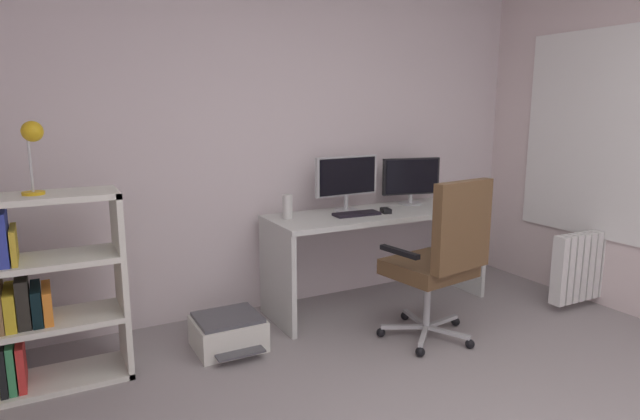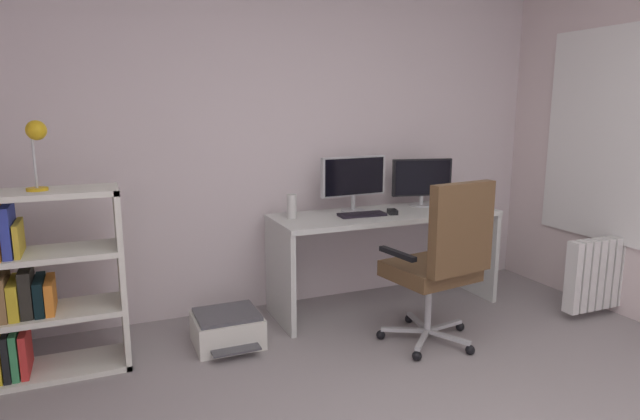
% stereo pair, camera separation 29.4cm
% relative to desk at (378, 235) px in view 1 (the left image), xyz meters
% --- Properties ---
extents(wall_back, '(4.40, 0.10, 2.72)m').
position_rel_desk_xyz_m(wall_back, '(-0.68, 0.42, 0.81)').
color(wall_back, silver).
rests_on(wall_back, ground).
extents(window_pane, '(0.01, 1.37, 1.47)m').
position_rel_desk_xyz_m(window_pane, '(1.52, -0.77, 0.74)').
color(window_pane, white).
extents(window_frame, '(0.02, 1.45, 1.55)m').
position_rel_desk_xyz_m(window_frame, '(1.51, -0.77, 0.74)').
color(window_frame, white).
extents(desk, '(1.70, 0.59, 0.73)m').
position_rel_desk_xyz_m(desk, '(0.00, 0.00, 0.00)').
color(desk, silver).
rests_on(desk, ground).
extents(monitor_main, '(0.53, 0.18, 0.41)m').
position_rel_desk_xyz_m(monitor_main, '(-0.20, 0.13, 0.43)').
color(monitor_main, '#B2B5B7').
rests_on(monitor_main, desk).
extents(monitor_secondary, '(0.48, 0.18, 0.37)m').
position_rel_desk_xyz_m(monitor_secondary, '(0.39, 0.13, 0.39)').
color(monitor_secondary, '#B2B5B7').
rests_on(monitor_secondary, desk).
extents(keyboard, '(0.35, 0.15, 0.02)m').
position_rel_desk_xyz_m(keyboard, '(-0.22, -0.05, 0.19)').
color(keyboard, black).
rests_on(keyboard, desk).
extents(computer_mouse, '(0.08, 0.11, 0.03)m').
position_rel_desk_xyz_m(computer_mouse, '(0.02, -0.07, 0.20)').
color(computer_mouse, black).
rests_on(computer_mouse, desk).
extents(desktop_speaker, '(0.07, 0.07, 0.17)m').
position_rel_desk_xyz_m(desktop_speaker, '(-0.71, 0.08, 0.26)').
color(desktop_speaker, silver).
rests_on(desktop_speaker, desk).
extents(office_chair, '(0.64, 0.64, 1.07)m').
position_rel_desk_xyz_m(office_chair, '(-0.03, -0.75, 0.03)').
color(office_chair, '#B7BABC').
rests_on(office_chair, ground).
extents(bookshelf, '(0.81, 0.36, 1.06)m').
position_rel_desk_xyz_m(bookshelf, '(-2.35, -0.16, -0.04)').
color(bookshelf, white).
rests_on(bookshelf, ground).
extents(desk_lamp, '(0.13, 0.11, 0.38)m').
position_rel_desk_xyz_m(desk_lamp, '(-2.23, -0.16, 0.78)').
color(desk_lamp, gold).
rests_on(desk_lamp, bookshelf).
extents(printer, '(0.42, 0.46, 0.21)m').
position_rel_desk_xyz_m(printer, '(-1.25, -0.20, -0.45)').
color(printer, silver).
rests_on(printer, ground).
extents(radiator, '(0.74, 0.10, 0.52)m').
position_rel_desk_xyz_m(radiator, '(1.42, -0.77, -0.23)').
color(radiator, white).
rests_on(radiator, ground).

